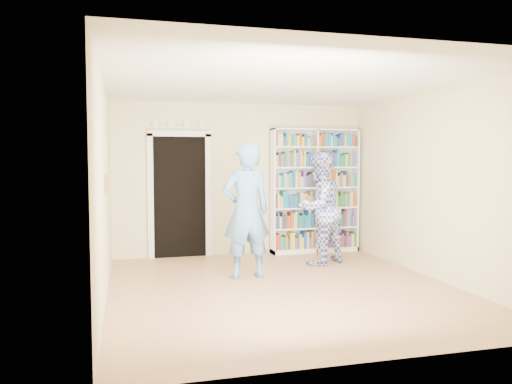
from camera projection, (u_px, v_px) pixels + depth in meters
The scene contains 11 objects.
floor at pixel (283, 288), 6.62m from camera, with size 5.00×5.00×0.00m, color #A77651.
ceiling at pixel (284, 82), 6.44m from camera, with size 5.00×5.00×0.00m, color white.
wall_back at pixel (241, 179), 8.94m from camera, with size 4.50×4.50×0.00m, color beige.
wall_left at pixel (104, 189), 5.96m from camera, with size 5.00×5.00×0.00m, color beige.
wall_right at pixel (434, 184), 7.09m from camera, with size 5.00×5.00×0.00m, color beige.
bookshelf at pixel (315, 190), 9.15m from camera, with size 1.64×0.31×2.26m.
doorway at pixel (180, 190), 8.66m from camera, with size 1.10×0.08×2.43m.
wall_art at pixel (107, 184), 6.16m from camera, with size 0.03×0.25×0.25m, color brown.
man_blue at pixel (246, 211), 7.13m from camera, with size 0.71×0.46×1.93m, color #588BC4.
man_plaid at pixel (319, 208), 8.11m from camera, with size 0.89×0.69×1.83m, color #3442A0.
paper_sheet at pixel (327, 211), 7.96m from camera, with size 0.19×0.01×0.26m, color white.
Camera 1 is at (-1.99, -6.22, 1.70)m, focal length 35.00 mm.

